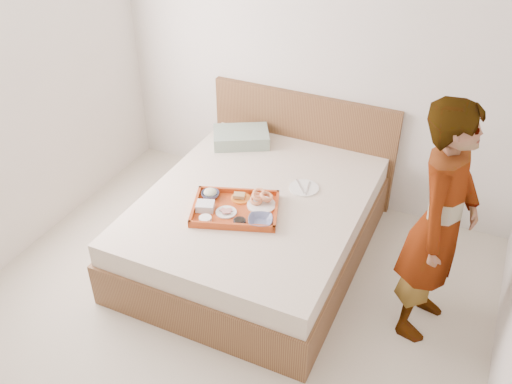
{
  "coord_description": "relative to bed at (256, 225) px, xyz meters",
  "views": [
    {
      "loc": [
        1.35,
        -2.06,
        2.93
      ],
      "look_at": [
        -0.02,
        0.9,
        0.65
      ],
      "focal_mm": 39.06,
      "sensor_mm": 36.0,
      "label": 1
    }
  ],
  "objects": [
    {
      "name": "wall_back",
      "position": [
        0.07,
        1.0,
        1.04
      ],
      "size": [
        3.5,
        0.01,
        2.6
      ],
      "primitive_type": "cube",
      "color": "silver",
      "rests_on": "ground"
    },
    {
      "name": "dinner_plate",
      "position": [
        0.29,
        0.25,
        0.27
      ],
      "size": [
        0.29,
        0.29,
        0.01
      ],
      "primitive_type": "cylinder",
      "rotation": [
        0.0,
        0.0,
        0.36
      ],
      "color": "white",
      "rests_on": "bed"
    },
    {
      "name": "salad_bowl",
      "position": [
        -0.29,
        -0.17,
        0.3
      ],
      "size": [
        0.17,
        0.17,
        0.04
      ],
      "primitive_type": "imported",
      "rotation": [
        0.0,
        0.0,
        0.34
      ],
      "color": "navy",
      "rests_on": "tray"
    },
    {
      "name": "ground",
      "position": [
        0.07,
        -1.0,
        -0.27
      ],
      "size": [
        3.5,
        4.0,
        0.01
      ],
      "primitive_type": "cube",
      "color": "beige",
      "rests_on": "ground"
    },
    {
      "name": "sauce_dish",
      "position": [
        0.05,
        -0.36,
        0.3
      ],
      "size": [
        0.11,
        0.11,
        0.03
      ],
      "primitive_type": "cylinder",
      "rotation": [
        0.0,
        0.0,
        0.34
      ],
      "color": "black",
      "rests_on": "tray"
    },
    {
      "name": "person",
      "position": [
        1.32,
        -0.18,
        0.57
      ],
      "size": [
        0.5,
        0.67,
        1.66
      ],
      "primitive_type": "imported",
      "rotation": [
        0.0,
        0.0,
        1.4
      ],
      "color": "silver",
      "rests_on": "ground"
    },
    {
      "name": "cheese_round",
      "position": [
        -0.19,
        -0.43,
        0.3
      ],
      "size": [
        0.11,
        0.11,
        0.03
      ],
      "primitive_type": "cylinder",
      "rotation": [
        0.0,
        0.0,
        0.34
      ],
      "color": "white",
      "rests_on": "tray"
    },
    {
      "name": "headboard",
      "position": [
        0.0,
        0.97,
        0.21
      ],
      "size": [
        1.65,
        0.06,
        0.95
      ],
      "primitive_type": "cube",
      "color": "brown",
      "rests_on": "ground"
    },
    {
      "name": "prawn_plate",
      "position": [
        0.1,
        -0.11,
        0.29
      ],
      "size": [
        0.27,
        0.27,
        0.01
      ],
      "primitive_type": "cylinder",
      "rotation": [
        0.0,
        0.0,
        0.34
      ],
      "color": "white",
      "rests_on": "tray"
    },
    {
      "name": "meat_plate",
      "position": [
        -0.1,
        -0.29,
        0.29
      ],
      "size": [
        0.19,
        0.19,
        0.01
      ],
      "primitive_type": "cylinder",
      "rotation": [
        0.0,
        0.0,
        0.34
      ],
      "color": "white",
      "rests_on": "tray"
    },
    {
      "name": "plastic_tub",
      "position": [
        -0.25,
        -0.31,
        0.31
      ],
      "size": [
        0.15,
        0.14,
        0.05
      ],
      "primitive_type": "cube",
      "rotation": [
        0.0,
        0.0,
        0.34
      ],
      "color": "silver",
      "rests_on": "tray"
    },
    {
      "name": "bed",
      "position": [
        0.0,
        0.0,
        0.0
      ],
      "size": [
        1.65,
        2.0,
        0.53
      ],
      "primitive_type": "cube",
      "color": "brown",
      "rests_on": "ground"
    },
    {
      "name": "pillow",
      "position": [
        -0.45,
        0.68,
        0.32
      ],
      "size": [
        0.56,
        0.5,
        0.11
      ],
      "primitive_type": "cube",
      "rotation": [
        0.0,
        0.0,
        0.51
      ],
      "color": "#9EAD9B",
      "rests_on": "bed"
    },
    {
      "name": "tray",
      "position": [
        -0.05,
        -0.23,
        0.29
      ],
      "size": [
        0.71,
        0.61,
        0.05
      ],
      "primitive_type": "cube",
      "rotation": [
        0.0,
        0.0,
        0.34
      ],
      "color": "#B14D16",
      "rests_on": "bed"
    },
    {
      "name": "bread_plate",
      "position": [
        -0.08,
        -0.09,
        0.29
      ],
      "size": [
        0.19,
        0.19,
        0.01
      ],
      "primitive_type": "cylinder",
      "rotation": [
        0.0,
        0.0,
        0.34
      ],
      "color": "orange",
      "rests_on": "tray"
    },
    {
      "name": "navy_bowl_big",
      "position": [
        0.17,
        -0.29,
        0.3
      ],
      "size": [
        0.22,
        0.22,
        0.04
      ],
      "primitive_type": "imported",
      "rotation": [
        0.0,
        0.0,
        0.34
      ],
      "color": "navy",
      "rests_on": "tray"
    }
  ]
}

